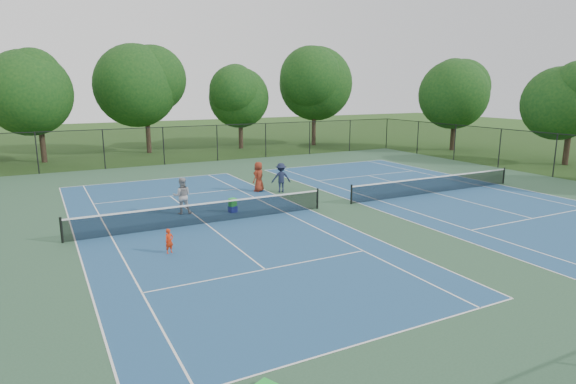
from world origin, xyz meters
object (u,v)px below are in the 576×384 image
bystander_b (281,178)px  tree_back_a (37,88)px  ball_hopper (233,202)px  tree_back_b (145,82)px  child_player (169,241)px  tree_back_d (314,80)px  tree_back_c (240,94)px  instructor (182,196)px  tree_side_f (573,98)px  ball_crate (233,209)px  tree_side_e (456,90)px  bystander_c (259,177)px

bystander_b → tree_back_a: bearing=-40.7°
bystander_b → ball_hopper: 5.26m
tree_back_a → tree_back_b: bearing=12.5°
child_player → tree_back_b: bearing=58.9°
tree_back_a → tree_back_d: bearing=0.0°
child_player → bystander_b: (8.56, 7.61, 0.40)m
tree_back_c → child_player: size_ratio=8.85×
instructor → ball_hopper: instructor is taller
tree_side_f → ball_crate: tree_side_f is taller
tree_side_f → tree_back_a: bearing=150.4°
tree_back_b → ball_hopper: tree_back_b is taller
bystander_b → ball_crate: 5.30m
child_player → tree_side_e: bearing=7.4°
tree_back_b → ball_crate: tree_back_b is taller
tree_back_c → tree_back_d: 8.17m
tree_back_b → tree_back_c: size_ratio=1.19×
tree_back_b → ball_hopper: bearing=-92.7°
tree_back_b → tree_back_d: size_ratio=0.97×
tree_side_e → ball_hopper: tree_side_e is taller
bystander_b → bystander_c: bearing=-20.4°
child_player → ball_hopper: 6.26m
tree_back_c → ball_hopper: size_ratio=21.38×
ball_crate → tree_side_e: bearing=24.2°
tree_back_b → bystander_c: (2.03, -20.76, -5.70)m
bystander_c → tree_side_f: bearing=142.6°
tree_back_a → bystander_c: tree_back_a is taller
tree_back_d → bystander_c: 24.72m
tree_back_b → tree_side_e: 29.56m
tree_side_e → bystander_c: bearing=-160.7°
tree_back_b → tree_side_e: tree_back_b is taller
bystander_c → ball_hopper: 5.05m
tree_back_a → bystander_b: 23.60m
bystander_c → ball_hopper: (-3.19, -3.90, -0.37)m
tree_back_b → bystander_b: tree_back_b is taller
tree_side_f → bystander_c: size_ratio=4.55×
ball_crate → ball_hopper: (0.00, 0.00, 0.36)m
tree_side_f → instructor: bearing=-178.6°
bystander_b → ball_hopper: size_ratio=4.46×
bystander_c → instructor: bearing=-3.6°
instructor → ball_hopper: bearing=172.3°
tree_side_e → tree_back_b: bearing=156.0°
child_player → tree_side_f: bearing=-10.0°
tree_back_a → ball_hopper: bearing=-70.9°
tree_back_b → tree_back_c: bearing=-6.3°
bystander_c → ball_crate: bearing=18.3°
tree_side_e → child_player: size_ratio=9.36×
tree_back_d → child_player: (-22.46, -27.20, -6.35)m
bystander_c → ball_crate: bystander_c is taller
tree_back_a → bystander_b: size_ratio=5.23×
tree_back_b → tree_side_f: 36.26m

